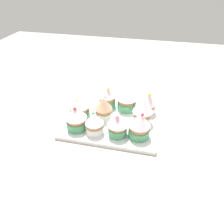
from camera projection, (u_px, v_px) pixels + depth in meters
ground_plane at (112, 126)px, 68.62cm from camera, size 180.00×180.00×3.00cm
baking_tray at (112, 121)px, 67.40cm from camera, size 28.93×22.55×1.20cm
cupcake_0 at (147, 103)px, 68.22cm from camera, size 5.76×5.76×7.54cm
cupcake_1 at (127, 100)px, 69.87cm from camera, size 6.50×6.50×7.13cm
cupcake_2 at (107, 97)px, 71.22cm from camera, size 5.58×5.58×7.45cm
cupcake_3 at (143, 111)px, 63.56cm from camera, size 6.07×6.07×8.01cm
cupcake_4 at (104, 108)px, 65.48cm from camera, size 5.48×5.48×7.77cm
cupcake_5 at (79, 108)px, 66.40cm from camera, size 6.76×6.76×6.58cm
cupcake_6 at (139, 125)px, 58.66cm from camera, size 6.17×6.17×7.84cm
cupcake_7 at (118, 125)px, 59.39cm from camera, size 5.94×5.94×7.04cm
cupcake_8 at (94, 123)px, 60.25cm from camera, size 5.31×5.31×6.89cm
cupcake_9 at (76, 118)px, 61.76cm from camera, size 6.30×6.30×7.44cm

